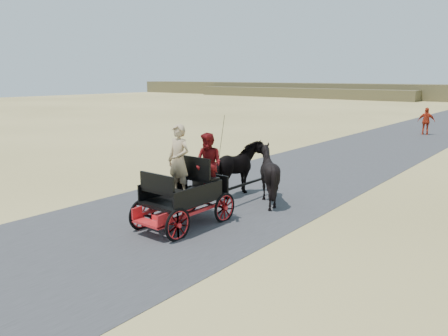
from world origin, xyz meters
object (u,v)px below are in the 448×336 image
Objects in this scene: horse_left at (238,170)px; pedestrian at (426,121)px; horse_right at (268,174)px; carriage at (184,211)px.

pedestrian is at bearing -91.84° from horse_left.
carriage is at bearing 79.61° from horse_right.
horse_left is at bearing 0.00° from horse_right.
pedestrian reaches higher than horse_left.
horse_left is at bearing 76.04° from pedestrian.
carriage is at bearing 100.39° from horse_left.
pedestrian is (0.06, 22.01, 0.50)m from carriage.
carriage is 1.39× the size of pedestrian.
horse_left is at bearing 100.39° from carriage.
carriage is 3.09m from horse_right.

